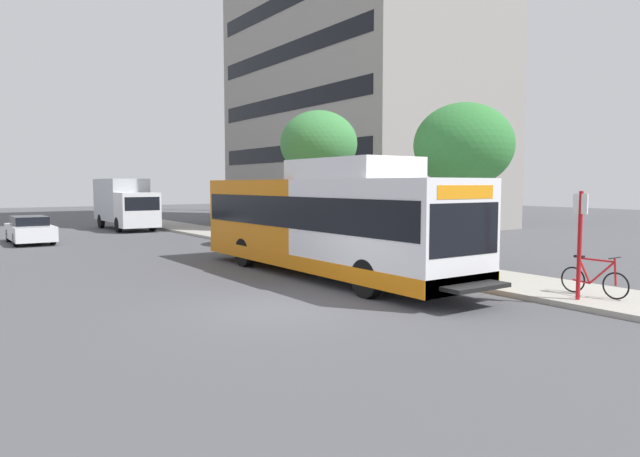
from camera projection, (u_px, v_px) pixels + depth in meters
name	position (u px, v px, depth m)	size (l,w,h in m)	color
ground_plane	(165.00, 268.00, 19.75)	(120.00, 120.00, 0.00)	#4C4C51
sidewalk_curb	(359.00, 257.00, 22.07)	(3.00, 56.00, 0.14)	#A8A399
transit_bus	(324.00, 222.00, 17.95)	(2.58, 12.25, 3.65)	white
bus_stop_sign_pole	(580.00, 237.00, 13.53)	(0.10, 0.36, 2.60)	red
bicycle_parked	(594.00, 279.00, 14.07)	(0.52, 1.76, 1.02)	black
street_tree_near_stop	(463.00, 146.00, 18.57)	(3.24, 3.24, 5.41)	#4C3823
street_tree_mid_block	(319.00, 144.00, 25.92)	(3.52, 3.52, 6.11)	#4C3823
parked_car_far_lane	(30.00, 230.00, 28.04)	(1.80, 4.50, 1.33)	silver
box_truck_background	(125.00, 202.00, 36.60)	(2.32, 7.01, 3.25)	silver
lattice_comm_tower	(287.00, 112.00, 59.22)	(1.10, 1.10, 31.18)	#B7B7BC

